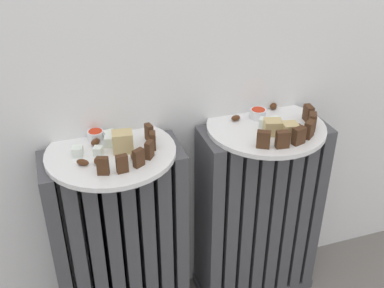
% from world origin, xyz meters
% --- Properties ---
extents(radiator_left, '(0.35, 0.15, 0.57)m').
position_xyz_m(radiator_left, '(-0.20, 0.28, 0.28)').
color(radiator_left, '#47474C').
rests_on(radiator_left, ground_plane).
extents(radiator_right, '(0.35, 0.15, 0.57)m').
position_xyz_m(radiator_right, '(0.20, 0.28, 0.28)').
color(radiator_right, '#47474C').
rests_on(radiator_right, ground_plane).
extents(plate_left, '(0.31, 0.31, 0.01)m').
position_xyz_m(plate_left, '(-0.20, 0.28, 0.57)').
color(plate_left, white).
rests_on(plate_left, radiator_left).
extents(plate_right, '(0.31, 0.31, 0.01)m').
position_xyz_m(plate_right, '(0.20, 0.28, 0.57)').
color(plate_right, white).
rests_on(plate_right, radiator_right).
extents(dark_cake_slice_left_0, '(0.03, 0.02, 0.04)m').
position_xyz_m(dark_cake_slice_left_0, '(-0.23, 0.18, 0.60)').
color(dark_cake_slice_left_0, '#472B19').
rests_on(dark_cake_slice_left_0, plate_left).
extents(dark_cake_slice_left_1, '(0.03, 0.02, 0.04)m').
position_xyz_m(dark_cake_slice_left_1, '(-0.19, 0.18, 0.60)').
color(dark_cake_slice_left_1, '#472B19').
rests_on(dark_cake_slice_left_1, plate_left).
extents(dark_cake_slice_left_2, '(0.03, 0.02, 0.04)m').
position_xyz_m(dark_cake_slice_left_2, '(-0.15, 0.19, 0.60)').
color(dark_cake_slice_left_2, '#472B19').
rests_on(dark_cake_slice_left_2, plate_left).
extents(dark_cake_slice_left_3, '(0.03, 0.03, 0.04)m').
position_xyz_m(dark_cake_slice_left_3, '(-0.12, 0.22, 0.60)').
color(dark_cake_slice_left_3, '#472B19').
rests_on(dark_cake_slice_left_3, plate_left).
extents(dark_cake_slice_left_4, '(0.02, 0.03, 0.04)m').
position_xyz_m(dark_cake_slice_left_4, '(-0.10, 0.26, 0.60)').
color(dark_cake_slice_left_4, '#472B19').
rests_on(dark_cake_slice_left_4, plate_left).
extents(dark_cake_slice_left_5, '(0.02, 0.03, 0.04)m').
position_xyz_m(dark_cake_slice_left_5, '(-0.10, 0.30, 0.60)').
color(dark_cake_slice_left_5, '#472B19').
rests_on(dark_cake_slice_left_5, plate_left).
extents(marble_cake_slice_left_0, '(0.05, 0.04, 0.05)m').
position_xyz_m(marble_cake_slice_left_0, '(-0.17, 0.27, 0.60)').
color(marble_cake_slice_left_0, tan).
rests_on(marble_cake_slice_left_0, plate_left).
extents(turkish_delight_left_0, '(0.03, 0.03, 0.03)m').
position_xyz_m(turkish_delight_left_0, '(-0.20, 0.33, 0.59)').
color(turkish_delight_left_0, white).
rests_on(turkish_delight_left_0, plate_left).
extents(turkish_delight_left_1, '(0.03, 0.03, 0.02)m').
position_xyz_m(turkish_delight_left_1, '(-0.28, 0.28, 0.59)').
color(turkish_delight_left_1, white).
rests_on(turkish_delight_left_1, plate_left).
extents(turkish_delight_left_2, '(0.03, 0.03, 0.02)m').
position_xyz_m(turkish_delight_left_2, '(-0.23, 0.27, 0.59)').
color(turkish_delight_left_2, white).
rests_on(turkish_delight_left_2, plate_left).
extents(turkish_delight_left_3, '(0.03, 0.03, 0.02)m').
position_xyz_m(turkish_delight_left_3, '(-0.20, 0.30, 0.59)').
color(turkish_delight_left_3, white).
rests_on(turkish_delight_left_3, plate_left).
extents(medjool_date_left_0, '(0.03, 0.03, 0.02)m').
position_xyz_m(medjool_date_left_0, '(-0.23, 0.32, 0.59)').
color(medjool_date_left_0, '#4C2814').
rests_on(medjool_date_left_0, plate_left).
extents(medjool_date_left_1, '(0.03, 0.03, 0.02)m').
position_xyz_m(medjool_date_left_1, '(-0.27, 0.23, 0.59)').
color(medjool_date_left_1, '#4C2814').
rests_on(medjool_date_left_1, plate_left).
extents(medjool_date_left_2, '(0.03, 0.03, 0.02)m').
position_xyz_m(medjool_date_left_2, '(-0.24, 0.23, 0.59)').
color(medjool_date_left_2, '#4C2814').
rests_on(medjool_date_left_2, plate_left).
extents(medjool_date_left_3, '(0.02, 0.02, 0.02)m').
position_xyz_m(medjool_date_left_3, '(-0.16, 0.22, 0.59)').
color(medjool_date_left_3, '#4C2814').
rests_on(medjool_date_left_3, plate_left).
extents(jam_bowl_left, '(0.04, 0.04, 0.02)m').
position_xyz_m(jam_bowl_left, '(-0.23, 0.35, 0.59)').
color(jam_bowl_left, white).
rests_on(jam_bowl_left, plate_left).
extents(dark_cake_slice_right_0, '(0.04, 0.03, 0.04)m').
position_xyz_m(dark_cake_slice_right_0, '(0.15, 0.18, 0.60)').
color(dark_cake_slice_right_0, '#472B19').
rests_on(dark_cake_slice_right_0, plate_right).
extents(dark_cake_slice_right_1, '(0.03, 0.02, 0.04)m').
position_xyz_m(dark_cake_slice_right_1, '(0.19, 0.17, 0.60)').
color(dark_cake_slice_right_1, '#472B19').
rests_on(dark_cake_slice_right_1, plate_right).
extents(dark_cake_slice_right_2, '(0.04, 0.03, 0.04)m').
position_xyz_m(dark_cake_slice_right_2, '(0.23, 0.17, 0.60)').
color(dark_cake_slice_right_2, '#472B19').
rests_on(dark_cake_slice_right_2, plate_right).
extents(dark_cake_slice_right_3, '(0.04, 0.03, 0.04)m').
position_xyz_m(dark_cake_slice_right_3, '(0.27, 0.19, 0.60)').
color(dark_cake_slice_right_3, '#472B19').
rests_on(dark_cake_slice_right_3, plate_right).
extents(dark_cake_slice_right_4, '(0.03, 0.04, 0.04)m').
position_xyz_m(dark_cake_slice_right_4, '(0.30, 0.22, 0.60)').
color(dark_cake_slice_right_4, '#472B19').
rests_on(dark_cake_slice_right_4, plate_right).
extents(dark_cake_slice_right_5, '(0.02, 0.03, 0.04)m').
position_xyz_m(dark_cake_slice_right_5, '(0.32, 0.27, 0.60)').
color(dark_cake_slice_right_5, '#472B19').
rests_on(dark_cake_slice_right_5, plate_right).
extents(marble_cake_slice_right_0, '(0.04, 0.04, 0.04)m').
position_xyz_m(marble_cake_slice_right_0, '(0.23, 0.20, 0.60)').
color(marble_cake_slice_right_0, tan).
rests_on(marble_cake_slice_right_0, plate_right).
extents(marble_cake_slice_right_1, '(0.05, 0.05, 0.04)m').
position_xyz_m(marble_cake_slice_right_1, '(0.20, 0.23, 0.60)').
color(marble_cake_slice_right_1, tan).
rests_on(marble_cake_slice_right_1, plate_right).
extents(turkish_delight_right_0, '(0.03, 0.03, 0.02)m').
position_xyz_m(turkish_delight_right_0, '(0.19, 0.27, 0.59)').
color(turkish_delight_right_0, white).
rests_on(turkish_delight_right_0, plate_right).
extents(turkish_delight_right_1, '(0.03, 0.03, 0.03)m').
position_xyz_m(turkish_delight_right_1, '(0.22, 0.26, 0.59)').
color(turkish_delight_right_1, white).
rests_on(turkish_delight_right_1, plate_right).
extents(medjool_date_right_0, '(0.02, 0.03, 0.02)m').
position_xyz_m(medjool_date_right_0, '(0.27, 0.23, 0.59)').
color(medjool_date_right_0, '#4C2814').
rests_on(medjool_date_right_0, plate_right).
extents(medjool_date_right_1, '(0.03, 0.03, 0.01)m').
position_xyz_m(medjool_date_right_1, '(0.16, 0.21, 0.59)').
color(medjool_date_right_1, '#4C2814').
rests_on(medjool_date_right_1, plate_right).
extents(medjool_date_right_2, '(0.03, 0.03, 0.02)m').
position_xyz_m(medjool_date_right_2, '(0.26, 0.36, 0.59)').
color(medjool_date_right_2, '#4C2814').
rests_on(medjool_date_right_2, plate_right).
extents(medjool_date_right_3, '(0.03, 0.02, 0.02)m').
position_xyz_m(medjool_date_right_3, '(0.14, 0.33, 0.59)').
color(medjool_date_right_3, '#4C2814').
rests_on(medjool_date_right_3, plate_right).
extents(jam_bowl_right, '(0.04, 0.04, 0.03)m').
position_xyz_m(jam_bowl_right, '(0.20, 0.32, 0.59)').
color(jam_bowl_right, white).
rests_on(jam_bowl_right, plate_right).
extents(fork, '(0.02, 0.11, 0.00)m').
position_xyz_m(fork, '(0.24, 0.26, 0.58)').
color(fork, silver).
rests_on(fork, plate_right).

